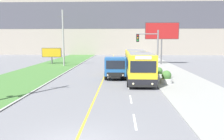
{
  "coord_description": "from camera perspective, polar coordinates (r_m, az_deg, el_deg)",
  "views": [
    {
      "loc": [
        1.92,
        -8.31,
        4.41
      ],
      "look_at": [
        1.1,
        13.85,
        1.4
      ],
      "focal_mm": 35.0,
      "sensor_mm": 36.0,
      "label": 1
    }
  ],
  "objects": [
    {
      "name": "lane_marking_centre",
      "position": [
        11.21,
        -6.33,
        -15.46
      ],
      "size": [
        2.88,
        140.0,
        0.01
      ],
      "color": "gold",
      "rests_on": "ground_plane"
    },
    {
      "name": "apartment_block_background",
      "position": [
        71.09,
        0.58,
        13.31
      ],
      "size": [
        80.0,
        8.04,
        22.65
      ],
      "color": "#A89E8E",
      "rests_on": "ground_plane"
    },
    {
      "name": "city_bus",
      "position": [
        25.7,
        6.66,
        1.43
      ],
      "size": [
        2.74,
        12.81,
        3.17
      ],
      "color": "yellow",
      "rests_on": "ground_plane"
    },
    {
      "name": "dump_truck",
      "position": [
        25.33,
        1.0,
        0.62
      ],
      "size": [
        2.47,
        6.17,
        2.52
      ],
      "color": "black",
      "rests_on": "ground_plane"
    },
    {
      "name": "car_distant",
      "position": [
        38.9,
        1.7,
        2.24
      ],
      "size": [
        1.8,
        4.3,
        1.45
      ],
      "color": "maroon",
      "rests_on": "ground_plane"
    },
    {
      "name": "utility_pole_far",
      "position": [
        38.58,
        -12.61,
        8.17
      ],
      "size": [
        1.8,
        0.28,
        9.54
      ],
      "color": "#9E9E99",
      "rests_on": "ground_plane"
    },
    {
      "name": "traffic_light_mast",
      "position": [
        22.76,
        10.16,
        5.31
      ],
      "size": [
        2.28,
        0.32,
        5.46
      ],
      "color": "slate",
      "rests_on": "ground_plane"
    },
    {
      "name": "billboard_large",
      "position": [
        40.95,
        12.91,
        9.59
      ],
      "size": [
        6.06,
        0.24,
        7.61
      ],
      "color": "#59595B",
      "rests_on": "ground_plane"
    },
    {
      "name": "billboard_small",
      "position": [
        42.77,
        -15.49,
        4.31
      ],
      "size": [
        3.69,
        0.24,
        3.01
      ],
      "color": "#59595B",
      "rests_on": "ground_plane"
    },
    {
      "name": "planter_round_near",
      "position": [
        22.94,
        14.02,
        -1.95
      ],
      "size": [
        1.23,
        1.23,
        1.3
      ],
      "color": "silver",
      "rests_on": "sidewalk_right"
    },
    {
      "name": "planter_round_second",
      "position": [
        26.44,
        12.11,
        -0.74
      ],
      "size": [
        1.13,
        1.13,
        1.19
      ],
      "color": "silver",
      "rests_on": "sidewalk_right"
    },
    {
      "name": "planter_round_third",
      "position": [
        29.97,
        10.81,
        0.36
      ],
      "size": [
        1.19,
        1.19,
        1.28
      ],
      "color": "silver",
      "rests_on": "sidewalk_right"
    }
  ]
}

